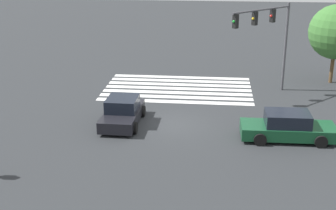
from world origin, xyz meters
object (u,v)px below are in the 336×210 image
object	(u,v)px
car_0	(288,127)
car_2	(122,112)
traffic_signal_mast	(269,29)
tree_corner_a	(336,32)

from	to	relation	value
car_0	car_2	distance (m)	9.06
traffic_signal_mast	car_2	world-z (taller)	traffic_signal_mast
traffic_signal_mast	car_0	bearing A→B (deg)	48.91
traffic_signal_mast	car_2	size ratio (longest dim) A/B	1.42
car_2	tree_corner_a	distance (m)	16.85
car_0	tree_corner_a	size ratio (longest dim) A/B	0.87
traffic_signal_mast	car_2	xyz separation A→B (m)	(8.46, 6.07, -3.74)
traffic_signal_mast	tree_corner_a	xyz separation A→B (m)	(-5.07, -3.49, -0.72)
car_2	tree_corner_a	bearing A→B (deg)	126.05
traffic_signal_mast	tree_corner_a	size ratio (longest dim) A/B	1.06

